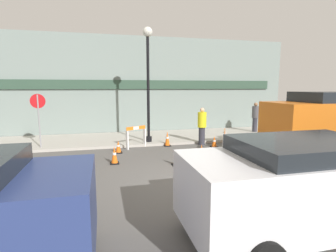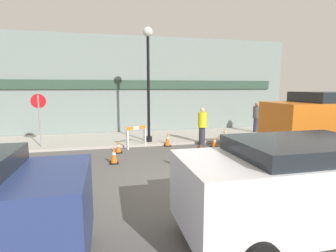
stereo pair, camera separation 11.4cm
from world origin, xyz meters
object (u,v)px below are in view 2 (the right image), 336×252
Objects in this scene: person_pedestrian at (256,116)px; work_van at (334,122)px; person_worker at (202,125)px; parked_car_1 at (301,182)px; stop_sign at (39,112)px; streetlamp_post at (148,69)px.

person_pedestrian is 0.32× the size of work_van.
person_worker is 0.40× the size of parked_car_1.
work_van is at bearing 40.71° from parked_car_1.
person_pedestrian is at bearing -179.86° from person_worker.
parked_car_1 is at bearing 55.84° from person_worker.
stop_sign reaches higher than person_pedestrian.
work_van is at bearing 58.11° from person_pedestrian.
person_pedestrian is at bearing 11.28° from streetlamp_post.
work_van is (6.49, -3.85, -2.10)m from streetlamp_post.
stop_sign is 1.31× the size of person_worker.
parked_car_1 reaches higher than person_worker.
streetlamp_post is 3.55m from person_worker.
stop_sign is 10.19m from parked_car_1.
work_van reaches higher than parked_car_1.
person_worker is 1.03× the size of person_pedestrian.
person_pedestrian is 5.14m from work_van.
work_van is at bearing 159.28° from stop_sign.
stop_sign is at bearing -32.75° from person_worker.
streetlamp_post is at bearing 149.33° from work_van.
stop_sign reaches higher than parked_car_1.
parked_car_1 is (-0.94, -7.43, 0.07)m from person_worker.
parked_car_1 is at bearing 29.32° from person_pedestrian.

